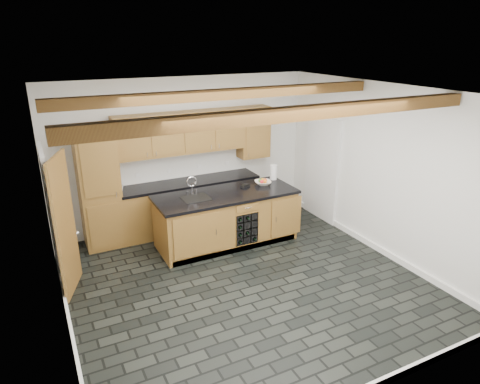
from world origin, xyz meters
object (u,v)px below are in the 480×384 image
Objects in this scene: fruit_bowl at (263,183)px; paper_towel at (273,172)px; island at (227,218)px; kitchen_scale at (245,185)px.

fruit_bowl is 0.39m from paper_towel.
paper_towel is at bearing 15.49° from island.
fruit_bowl reaches higher than island.
kitchen_scale is (0.44, 0.17, 0.49)m from island.
kitchen_scale is 0.70× the size of paper_towel.
kitchen_scale is 0.34m from fruit_bowl.
island is at bearing -164.51° from paper_towel.
island is 8.46× the size of fruit_bowl.
kitchen_scale is at bearing 172.46° from fruit_bowl.
fruit_bowl is at bearing -150.63° from paper_towel.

